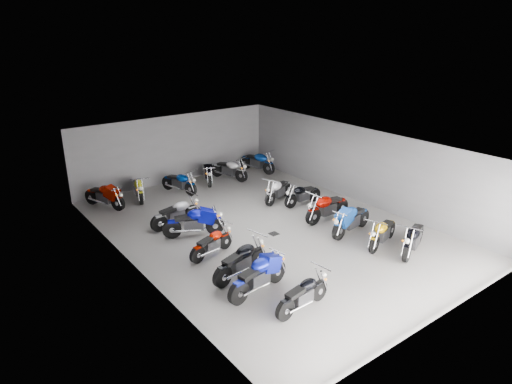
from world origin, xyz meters
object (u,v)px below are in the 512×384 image
drain_grate (274,234)px  motorcycle_back_e (229,169)px  motorcycle_back_b (139,188)px  motorcycle_back_d (208,173)px  motorcycle_right_d (327,207)px  motorcycle_back_f (257,162)px  motorcycle_left_f (176,213)px  motorcycle_right_f (278,190)px  motorcycle_left_e (194,222)px  motorcycle_right_c (351,219)px  motorcycle_right_a (413,238)px  motorcycle_right_e (302,194)px  motorcycle_back_a (105,196)px  motorcycle_left_a (303,294)px  motorcycle_left_c (241,261)px  motorcycle_left_d (212,243)px  motorcycle_right_b (383,232)px  motorcycle_back_c (179,182)px

drain_grate → motorcycle_back_e: bearing=70.5°
motorcycle_back_b → motorcycle_back_d: (3.53, 0.08, -0.00)m
motorcycle_right_d → motorcycle_back_f: bearing=-15.2°
motorcycle_left_f → motorcycle_right_f: bearing=82.5°
motorcycle_left_e → motorcycle_right_d: size_ratio=0.92×
motorcycle_left_e → motorcycle_right_c: motorcycle_right_c is taller
drain_grate → motorcycle_right_d: bearing=-5.8°
motorcycle_right_a → motorcycle_back_d: motorcycle_right_a is taller
motorcycle_right_d → motorcycle_right_e: 1.80m
motorcycle_back_a → motorcycle_back_b: size_ratio=0.98×
motorcycle_left_a → motorcycle_back_e: 11.17m
motorcycle_left_e → motorcycle_right_a: bearing=67.6°
motorcycle_left_f → motorcycle_right_f: (4.71, -0.31, -0.01)m
motorcycle_right_d → motorcycle_right_c: bearing=171.3°
drain_grate → motorcycle_back_f: 7.48m
motorcycle_left_c → motorcycle_right_f: 6.43m
motorcycle_right_c → motorcycle_back_e: bearing=-8.9°
motorcycle_left_d → motorcycle_right_e: 5.63m
motorcycle_right_a → motorcycle_back_e: motorcycle_right_a is taller
motorcycle_right_b → motorcycle_right_c: (-0.13, 1.31, 0.05)m
motorcycle_left_d → motorcycle_right_f: 5.48m
motorcycle_left_d → motorcycle_left_f: motorcycle_left_f is taller
motorcycle_right_f → motorcycle_back_f: motorcycle_back_f is taller
motorcycle_back_e → motorcycle_right_e: bearing=77.9°
motorcycle_right_d → motorcycle_right_f: bearing=2.7°
motorcycle_left_a → motorcycle_left_e: 5.68m
motorcycle_right_a → motorcycle_back_e: bearing=-17.8°
motorcycle_right_c → motorcycle_back_f: size_ratio=1.02×
motorcycle_left_e → motorcycle_back_b: (-0.08, 4.69, -0.03)m
motorcycle_right_c → motorcycle_back_c: (-2.95, 7.54, -0.05)m
motorcycle_left_d → motorcycle_back_f: (6.66, 6.33, 0.09)m
motorcycle_right_e → drain_grate: bearing=119.5°
motorcycle_right_a → motorcycle_right_d: size_ratio=0.93×
motorcycle_right_a → motorcycle_back_b: 11.45m
drain_grate → motorcycle_left_e: bearing=146.2°
motorcycle_right_e → motorcycle_left_e: bearing=89.8°
motorcycle_back_f → motorcycle_left_d: bearing=29.9°
motorcycle_back_d → motorcycle_back_e: bearing=-167.4°
motorcycle_right_c → motorcycle_back_e: motorcycle_right_c is taller
motorcycle_left_d → motorcycle_back_b: 6.33m
motorcycle_left_c → motorcycle_back_c: bearing=154.0°
motorcycle_left_c → motorcycle_right_c: bearing=79.7°
motorcycle_left_e → motorcycle_back_a: 4.87m
motorcycle_right_f → motorcycle_back_b: motorcycle_back_b is taller
motorcycle_right_b → motorcycle_right_f: bearing=-14.8°
motorcycle_left_c → motorcycle_right_d: (5.10, 1.46, 0.02)m
motorcycle_left_f → motorcycle_back_a: motorcycle_back_a is taller
motorcycle_left_c → motorcycle_back_b: 8.00m
drain_grate → motorcycle_right_c: 2.84m
motorcycle_right_a → motorcycle_right_d: (-0.35, 3.64, 0.01)m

